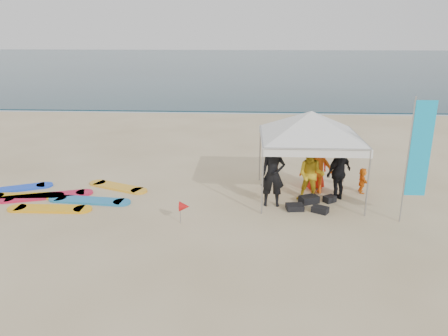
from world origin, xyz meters
The scene contains 14 objects.
ground centered at (0.00, 0.00, 0.00)m, with size 120.00×120.00×0.00m, color beige.
ocean centered at (0.00, 60.00, 0.04)m, with size 160.00×84.00×0.08m, color #0C2633.
shoreline_foam centered at (0.00, 18.20, 0.00)m, with size 160.00×1.20×0.01m, color silver.
person_black_a centered at (1.94, 2.71, 0.98)m, with size 0.71×0.47×1.96m, color black.
person_yellow centered at (3.14, 3.11, 0.86)m, with size 0.84×0.65×1.73m, color gold.
person_orange_a centered at (3.44, 3.89, 0.88)m, with size 1.13×0.65×1.75m, color orange.
person_black_b centered at (4.01, 3.30, 0.90)m, with size 1.05×0.44×1.80m, color black.
person_orange_b centered at (3.46, 4.27, 0.83)m, with size 0.81×0.53×1.66m, color red.
person_seated centered at (4.93, 3.96, 0.42)m, with size 0.78×0.25×0.84m, color orange.
canopy_tent centered at (3.09, 3.52, 2.75)m, with size 4.19×4.19×3.16m.
feather_flag centered at (5.71, 1.71, 2.06)m, with size 0.59×0.04×3.50m.
marker_pennant centered at (-0.53, 1.28, 0.49)m, with size 0.28×0.28×0.64m.
gear_pile centered at (3.12, 2.67, 0.10)m, with size 1.63×1.29×0.22m.
surfboard_spread centered at (-4.96, 2.99, 0.04)m, with size 5.54×2.84×0.07m.
Camera 1 is at (1.16, -9.69, 5.14)m, focal length 35.00 mm.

